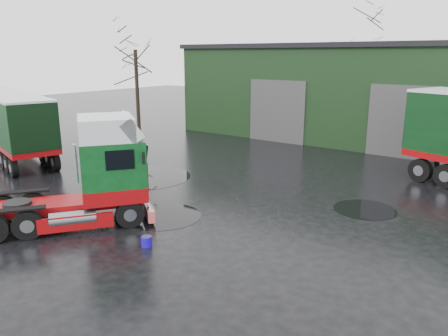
# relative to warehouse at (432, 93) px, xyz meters

# --- Properties ---
(ground) EXTENTS (100.00, 100.00, 0.00)m
(ground) POSITION_rel_warehouse_xyz_m (-2.00, -20.00, -3.16)
(ground) COLOR black
(warehouse) EXTENTS (32.40, 12.40, 6.30)m
(warehouse) POSITION_rel_warehouse_xyz_m (0.00, 0.00, 0.00)
(warehouse) COLOR black
(warehouse) RESTS_ON ground
(hero_tractor) EXTENTS (5.46, 6.25, 3.66)m
(hero_tractor) POSITION_rel_warehouse_xyz_m (-6.50, -23.00, -1.33)
(hero_tractor) COLOR #0A3F17
(hero_tractor) RESTS_ON ground
(trailer_left) EXTENTS (11.74, 5.52, 3.59)m
(trailer_left) POSITION_rel_warehouse_xyz_m (-18.00, -18.64, -1.36)
(trailer_left) COLOR silver
(trailer_left) RESTS_ON ground
(wash_bucket) EXTENTS (0.41, 0.41, 0.31)m
(wash_bucket) POSITION_rel_warehouse_xyz_m (-2.99, -22.63, -3.00)
(wash_bucket) COLOR #1808B8
(wash_bucket) RESTS_ON ground
(tree_left) EXTENTS (4.40, 4.40, 8.50)m
(tree_left) POSITION_rel_warehouse_xyz_m (-19.00, -8.00, 1.09)
(tree_left) COLOR black
(tree_left) RESTS_ON ground
(tree_back_a) EXTENTS (4.40, 4.40, 9.50)m
(tree_back_a) POSITION_rel_warehouse_xyz_m (-8.00, 10.00, 1.59)
(tree_back_a) COLOR black
(tree_back_a) RESTS_ON ground
(puddle_0) EXTENTS (2.76, 2.76, 0.01)m
(puddle_0) POSITION_rel_warehouse_xyz_m (-4.38, -20.51, -3.15)
(puddle_0) COLOR black
(puddle_0) RESTS_ON ground
(puddle_1) EXTENTS (2.30, 2.30, 0.01)m
(puddle_1) POSITION_rel_warehouse_xyz_m (1.21, -15.55, -3.15)
(puddle_1) COLOR black
(puddle_1) RESTS_ON ground
(puddle_2) EXTENTS (4.44, 4.44, 0.01)m
(puddle_2) POSITION_rel_warehouse_xyz_m (-8.75, -17.28, -3.15)
(puddle_2) COLOR black
(puddle_2) RESTS_ON ground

